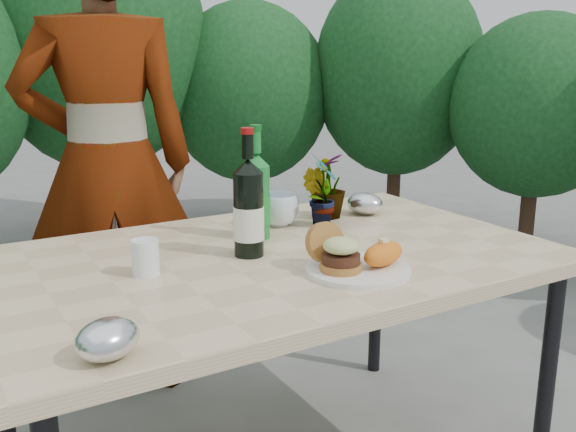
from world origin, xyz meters
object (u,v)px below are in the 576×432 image
patio_table (274,272)px  dinner_plate (358,270)px  person (108,166)px  wine_bottle (249,210)px

patio_table → dinner_plate: bearing=-66.3°
patio_table → person: 0.90m
wine_bottle → person: size_ratio=0.20×
wine_bottle → person: 0.84m
patio_table → person: size_ratio=0.89×
patio_table → wine_bottle: 0.21m
dinner_plate → person: 1.16m
wine_bottle → dinner_plate: bearing=-48.8°
dinner_plate → person: person is taller
dinner_plate → wine_bottle: size_ratio=0.77×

